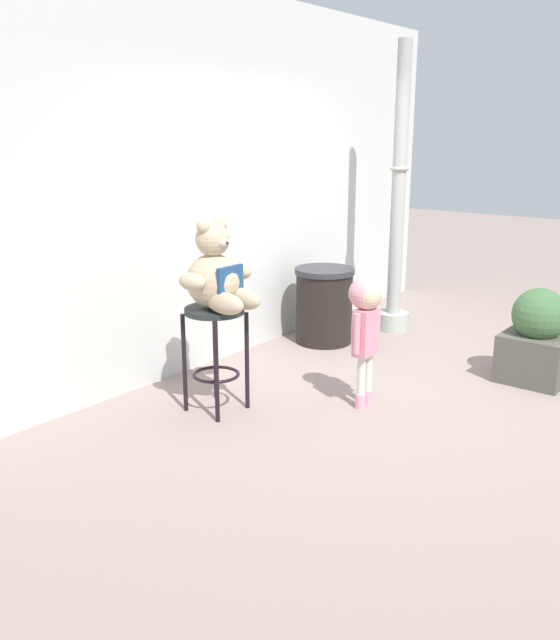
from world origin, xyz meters
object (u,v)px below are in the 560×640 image
object	(u,v)px
child_walking	(366,314)
lamppost	(397,222)
bar_stool_with_teddy	(215,337)
trash_bin	(324,305)
planter_with_shrub	(537,339)
teddy_bear	(217,276)

from	to	relation	value
child_walking	lamppost	size ratio (longest dim) A/B	0.35
bar_stool_with_teddy	lamppost	bearing A→B (deg)	0.59
trash_bin	planter_with_shrub	bearing A→B (deg)	-84.08
teddy_bear	child_walking	bearing A→B (deg)	-47.08
child_walking	lamppost	bearing A→B (deg)	156.72
teddy_bear	trash_bin	size ratio (longest dim) A/B	0.86
teddy_bear	lamppost	size ratio (longest dim) A/B	0.22
teddy_bear	lamppost	bearing A→B (deg)	1.26
trash_bin	lamppost	size ratio (longest dim) A/B	0.26
planter_with_shrub	lamppost	bearing A→B (deg)	70.19
bar_stool_with_teddy	lamppost	world-z (taller)	lamppost
bar_stool_with_teddy	planter_with_shrub	distance (m)	2.59
teddy_bear	trash_bin	xyz separation A→B (m)	(1.83, 0.37, -0.63)
trash_bin	bar_stool_with_teddy	bearing A→B (deg)	-169.59
bar_stool_with_teddy	child_walking	distance (m)	1.08
teddy_bear	planter_with_shrub	distance (m)	2.64
bar_stool_with_teddy	lamppost	xyz separation A→B (m)	(2.62, 0.03, 0.55)
lamppost	planter_with_shrub	distance (m)	1.88
trash_bin	planter_with_shrub	world-z (taller)	planter_with_shrub
trash_bin	planter_with_shrub	size ratio (longest dim) A/B	0.94
bar_stool_with_teddy	planter_with_shrub	xyz separation A→B (m)	(2.03, -1.60, -0.20)
child_walking	planter_with_shrub	distance (m)	1.58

